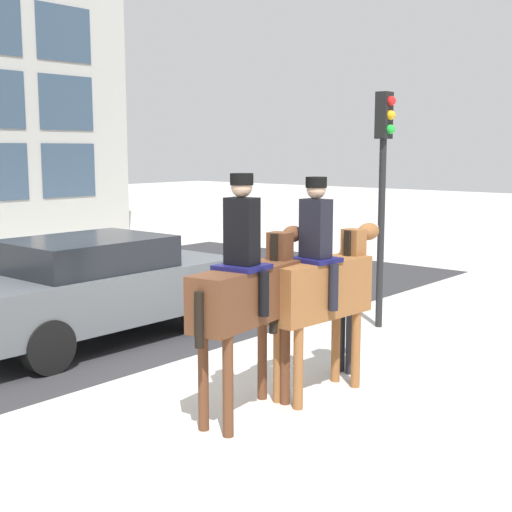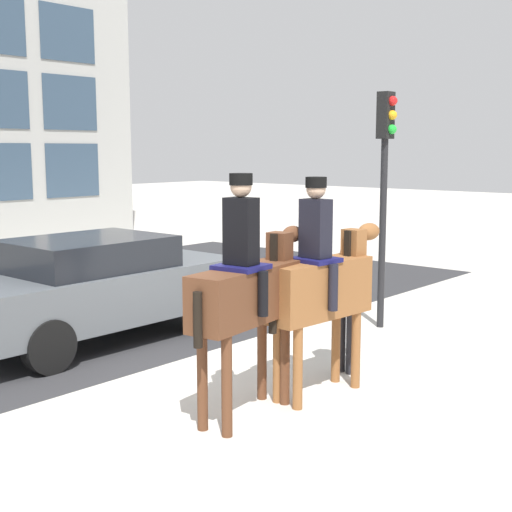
{
  "view_description": "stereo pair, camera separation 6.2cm",
  "coord_description": "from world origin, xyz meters",
  "px_view_note": "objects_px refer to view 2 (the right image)",
  "views": [
    {
      "loc": [
        -6.05,
        -6.41,
        2.85
      ],
      "look_at": [
        0.29,
        -0.99,
        1.6
      ],
      "focal_mm": 50.0,
      "sensor_mm": 36.0,
      "label": 1
    },
    {
      "loc": [
        -6.01,
        -6.46,
        2.85
      ],
      "look_at": [
        0.29,
        -0.99,
        1.6
      ],
      "focal_mm": 50.0,
      "sensor_mm": 36.0,
      "label": 2
    }
  ],
  "objects_px": {
    "pedestrian_bystander": "(347,298)",
    "street_car_near_lane": "(94,286)",
    "mounted_horse_lead": "(247,289)",
    "traffic_light": "(385,171)",
    "mounted_horse_companion": "(321,283)"
  },
  "relations": [
    {
      "from": "pedestrian_bystander",
      "to": "street_car_near_lane",
      "type": "relative_size",
      "value": 0.37
    },
    {
      "from": "pedestrian_bystander",
      "to": "mounted_horse_lead",
      "type": "bearing_deg",
      "value": -0.37
    },
    {
      "from": "pedestrian_bystander",
      "to": "traffic_light",
      "type": "relative_size",
      "value": 0.44
    },
    {
      "from": "mounted_horse_companion",
      "to": "traffic_light",
      "type": "xyz_separation_m",
      "value": [
        3.24,
        1.12,
        1.19
      ]
    },
    {
      "from": "mounted_horse_companion",
      "to": "traffic_light",
      "type": "bearing_deg",
      "value": 23.58
    },
    {
      "from": "street_car_near_lane",
      "to": "traffic_light",
      "type": "height_order",
      "value": "traffic_light"
    },
    {
      "from": "mounted_horse_companion",
      "to": "street_car_near_lane",
      "type": "distance_m",
      "value": 3.99
    },
    {
      "from": "pedestrian_bystander",
      "to": "traffic_light",
      "type": "height_order",
      "value": "traffic_light"
    },
    {
      "from": "mounted_horse_companion",
      "to": "pedestrian_bystander",
      "type": "xyz_separation_m",
      "value": [
        0.86,
        0.22,
        -0.35
      ]
    },
    {
      "from": "mounted_horse_lead",
      "to": "street_car_near_lane",
      "type": "xyz_separation_m",
      "value": [
        0.78,
        3.77,
        -0.56
      ]
    },
    {
      "from": "mounted_horse_lead",
      "to": "mounted_horse_companion",
      "type": "bearing_deg",
      "value": -16.92
    },
    {
      "from": "street_car_near_lane",
      "to": "mounted_horse_lead",
      "type": "bearing_deg",
      "value": -101.75
    },
    {
      "from": "pedestrian_bystander",
      "to": "traffic_light",
      "type": "xyz_separation_m",
      "value": [
        2.38,
        0.91,
        1.54
      ]
    },
    {
      "from": "mounted_horse_companion",
      "to": "traffic_light",
      "type": "distance_m",
      "value": 3.63
    },
    {
      "from": "traffic_light",
      "to": "street_car_near_lane",
      "type": "bearing_deg",
      "value": 141.34
    }
  ]
}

